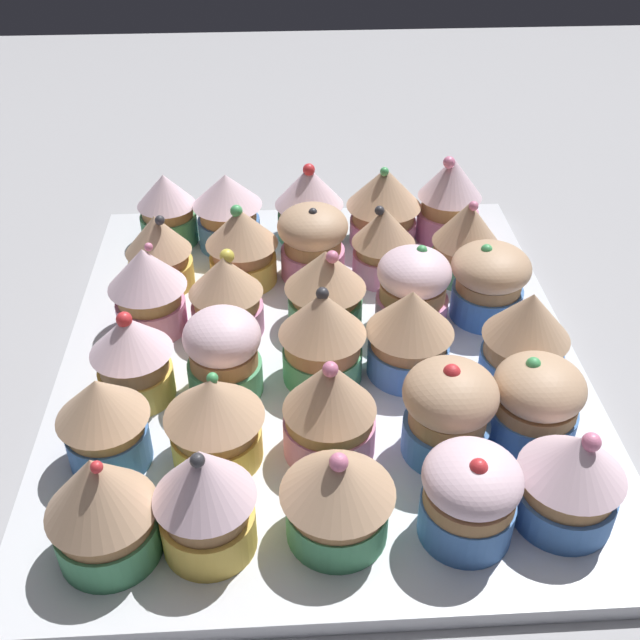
% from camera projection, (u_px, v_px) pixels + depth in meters
% --- Properties ---
extents(ground_plane, '(1.80, 1.80, 0.03)m').
position_uv_depth(ground_plane, '(320.00, 377.00, 0.61)').
color(ground_plane, '#9E9EA3').
extents(baking_tray, '(0.46, 0.40, 0.01)m').
position_uv_depth(baking_tray, '(320.00, 357.00, 0.60)').
color(baking_tray, silver).
rests_on(baking_tray, ground_plane).
extents(cupcake_0, '(0.06, 0.06, 0.07)m').
position_uv_depth(cupcake_0, '(570.00, 477.00, 0.45)').
color(cupcake_0, '#477AC6').
rests_on(cupcake_0, baking_tray).
extents(cupcake_1, '(0.06, 0.06, 0.07)m').
position_uv_depth(cupcake_1, '(536.00, 401.00, 0.50)').
color(cupcake_1, '#477AC6').
rests_on(cupcake_1, baking_tray).
extents(cupcake_2, '(0.06, 0.06, 0.08)m').
position_uv_depth(cupcake_2, '(526.00, 337.00, 0.55)').
color(cupcake_2, '#477AC6').
rests_on(cupcake_2, baking_tray).
extents(cupcake_3, '(0.06, 0.06, 0.07)m').
position_uv_depth(cupcake_3, '(489.00, 281.00, 0.61)').
color(cupcake_3, '#477AC6').
rests_on(cupcake_3, baking_tray).
extents(cupcake_4, '(0.06, 0.06, 0.07)m').
position_uv_depth(cupcake_4, '(466.00, 240.00, 0.66)').
color(cupcake_4, '#4C9E6B').
rests_on(cupcake_4, baking_tray).
extents(cupcake_5, '(0.06, 0.06, 0.09)m').
position_uv_depth(cupcake_5, '(450.00, 198.00, 0.71)').
color(cupcake_5, pink).
rests_on(cupcake_5, baking_tray).
extents(cupcake_6, '(0.06, 0.06, 0.07)m').
position_uv_depth(cupcake_6, '(469.00, 495.00, 0.44)').
color(cupcake_6, '#477AC6').
rests_on(cupcake_6, baking_tray).
extents(cupcake_7, '(0.06, 0.06, 0.07)m').
position_uv_depth(cupcake_7, '(448.00, 410.00, 0.49)').
color(cupcake_7, '#477AC6').
rests_on(cupcake_7, baking_tray).
extents(cupcake_8, '(0.06, 0.06, 0.07)m').
position_uv_depth(cupcake_8, '(410.00, 331.00, 0.55)').
color(cupcake_8, '#477AC6').
rests_on(cupcake_8, baking_tray).
extents(cupcake_9, '(0.06, 0.06, 0.07)m').
position_uv_depth(cupcake_9, '(413.00, 288.00, 0.60)').
color(cupcake_9, pink).
rests_on(cupcake_9, baking_tray).
extents(cupcake_10, '(0.06, 0.06, 0.07)m').
position_uv_depth(cupcake_10, '(383.00, 242.00, 0.66)').
color(cupcake_10, pink).
rests_on(cupcake_10, baking_tray).
extents(cupcake_11, '(0.07, 0.07, 0.08)m').
position_uv_depth(cupcake_11, '(384.00, 203.00, 0.71)').
color(cupcake_11, pink).
rests_on(cupcake_11, baking_tray).
extents(cupcake_12, '(0.07, 0.07, 0.07)m').
position_uv_depth(cupcake_12, '(342.00, 493.00, 0.44)').
color(cupcake_12, '#4C9E6B').
rests_on(cupcake_12, baking_tray).
extents(cupcake_13, '(0.06, 0.06, 0.08)m').
position_uv_depth(cupcake_13, '(335.00, 408.00, 0.49)').
color(cupcake_13, pink).
rests_on(cupcake_13, baking_tray).
extents(cupcake_14, '(0.06, 0.06, 0.08)m').
position_uv_depth(cupcake_14, '(324.00, 334.00, 0.55)').
color(cupcake_14, '#4C9E6B').
rests_on(cupcake_14, baking_tray).
extents(cupcake_15, '(0.06, 0.06, 0.07)m').
position_uv_depth(cupcake_15, '(325.00, 286.00, 0.60)').
color(cupcake_15, '#4C9E6B').
rests_on(cupcake_15, baking_tray).
extents(cupcake_16, '(0.06, 0.06, 0.07)m').
position_uv_depth(cupcake_16, '(310.00, 241.00, 0.66)').
color(cupcake_16, pink).
rests_on(cupcake_16, baking_tray).
extents(cupcake_17, '(0.06, 0.06, 0.08)m').
position_uv_depth(cupcake_17, '(311.00, 201.00, 0.71)').
color(cupcake_17, '#4C9E6B').
rests_on(cupcake_17, baking_tray).
extents(cupcake_18, '(0.06, 0.06, 0.08)m').
position_uv_depth(cupcake_18, '(205.00, 498.00, 0.43)').
color(cupcake_18, '#EFC651').
rests_on(cupcake_18, baking_tray).
extents(cupcake_19, '(0.06, 0.06, 0.07)m').
position_uv_depth(cupcake_19, '(214.00, 418.00, 0.49)').
color(cupcake_19, '#EFC651').
rests_on(cupcake_19, baking_tray).
extents(cupcake_20, '(0.05, 0.05, 0.07)m').
position_uv_depth(cupcake_20, '(223.00, 353.00, 0.54)').
color(cupcake_20, '#4C9E6B').
rests_on(cupcake_20, baking_tray).
extents(cupcake_21, '(0.06, 0.06, 0.07)m').
position_uv_depth(cupcake_21, '(226.00, 294.00, 0.60)').
color(cupcake_21, pink).
rests_on(cupcake_21, baking_tray).
extents(cupcake_22, '(0.06, 0.06, 0.07)m').
position_uv_depth(cupcake_22, '(242.00, 244.00, 0.65)').
color(cupcake_22, '#EFC651').
rests_on(cupcake_22, baking_tray).
extents(cupcake_23, '(0.06, 0.06, 0.07)m').
position_uv_depth(cupcake_23, '(228.00, 209.00, 0.70)').
color(cupcake_23, '#477AC6').
rests_on(cupcake_23, baking_tray).
extents(cupcake_24, '(0.06, 0.06, 0.08)m').
position_uv_depth(cupcake_24, '(101.00, 506.00, 0.42)').
color(cupcake_24, '#4C9E6B').
rests_on(cupcake_24, baking_tray).
extents(cupcake_25, '(0.06, 0.06, 0.07)m').
position_uv_depth(cupcake_25, '(104.00, 420.00, 0.48)').
color(cupcake_25, '#477AC6').
rests_on(cupcake_25, baking_tray).
extents(cupcake_26, '(0.06, 0.06, 0.07)m').
position_uv_depth(cupcake_26, '(132.00, 355.00, 0.53)').
color(cupcake_26, '#EFC651').
rests_on(cupcake_26, baking_tray).
extents(cupcake_27, '(0.06, 0.06, 0.08)m').
position_uv_depth(cupcake_27, '(148.00, 287.00, 0.60)').
color(cupcake_27, pink).
rests_on(cupcake_27, baking_tray).
extents(cupcake_28, '(0.06, 0.06, 0.07)m').
position_uv_depth(cupcake_28, '(159.00, 250.00, 0.65)').
color(cupcake_28, '#EFC651').
rests_on(cupcake_28, baking_tray).
extents(cupcake_29, '(0.05, 0.05, 0.07)m').
position_uv_depth(cupcake_29, '(167.00, 208.00, 0.71)').
color(cupcake_29, '#4C9E6B').
rests_on(cupcake_29, baking_tray).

